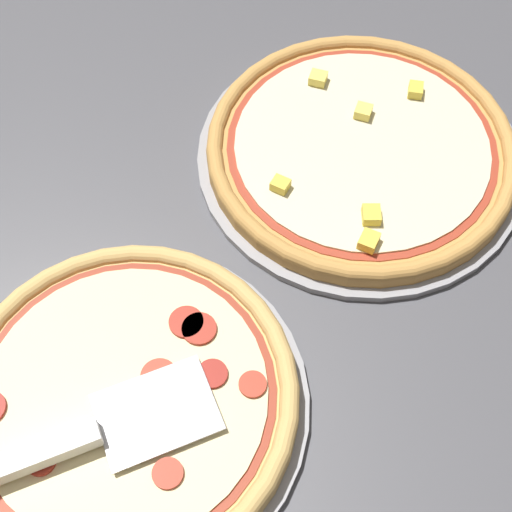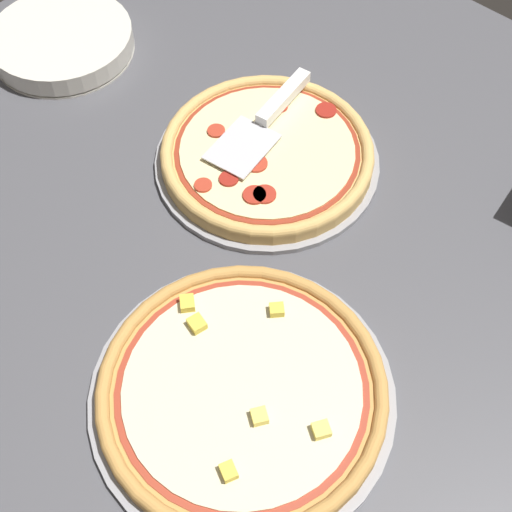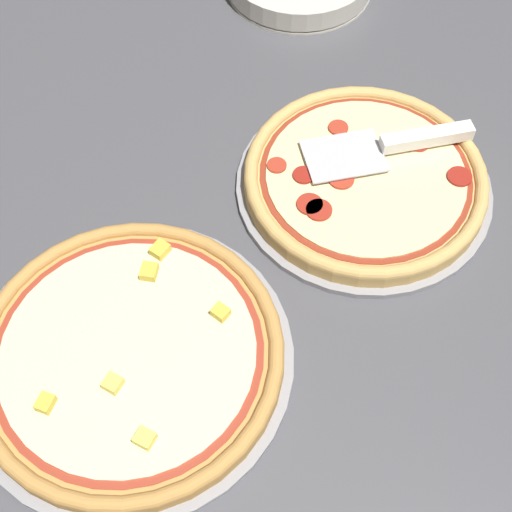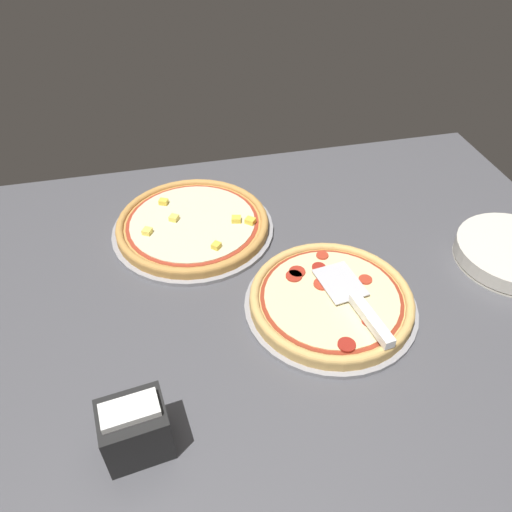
{
  "view_description": "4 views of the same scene",
  "coord_description": "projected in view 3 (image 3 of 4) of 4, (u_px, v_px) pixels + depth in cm",
  "views": [
    {
      "loc": [
        31.54,
        3.86,
        68.82
      ],
      "look_at": [
        -7.38,
        13.27,
        3.0
      ],
      "focal_mm": 50.0,
      "sensor_mm": 36.0,
      "label": 1
    },
    {
      "loc": [
        -45.86,
        55.19,
        87.11
      ],
      "look_at": [
        -7.38,
        13.27,
        3.0
      ],
      "focal_mm": 50.0,
      "sensor_mm": 36.0,
      "label": 2
    },
    {
      "loc": [
        -56.95,
        16.44,
        80.15
      ],
      "look_at": [
        -7.38,
        13.27,
        3.0
      ],
      "focal_mm": 50.0,
      "sensor_mm": 36.0,
      "label": 3
    },
    {
      "loc": [
        -26.16,
        -68.94,
        77.77
      ],
      "look_at": [
        -7.38,
        13.27,
        3.0
      ],
      "focal_mm": 35.0,
      "sensor_mm": 36.0,
      "label": 4
    }
  ],
  "objects": [
    {
      "name": "pizza_back",
      "position": [
        129.0,
        353.0,
        0.85
      ],
      "size": [
        37.43,
        37.43,
        3.24
      ],
      "color": "#C68E47",
      "rests_on": "pizza_pan_back"
    },
    {
      "name": "serving_spatula",
      "position": [
        405.0,
        142.0,
        1.0
      ],
      "size": [
        9.56,
        24.86,
        2.0
      ],
      "color": "silver",
      "rests_on": "pizza_front"
    },
    {
      "name": "pizza_front",
      "position": [
        365.0,
        177.0,
        0.99
      ],
      "size": [
        34.0,
        34.0,
        3.02
      ],
      "color": "#DBAD60",
      "rests_on": "pizza_pan_front"
    },
    {
      "name": "pizza_pan_front",
      "position": [
        363.0,
        187.0,
        1.01
      ],
      "size": [
        36.17,
        36.17,
        1.0
      ],
      "primitive_type": "cylinder",
      "color": "#939399",
      "rests_on": "ground_plane"
    },
    {
      "name": "pizza_pan_back",
      "position": [
        131.0,
        359.0,
        0.87
      ],
      "size": [
        39.82,
        39.82,
        1.0
      ],
      "primitive_type": "cylinder",
      "color": "#939399",
      "rests_on": "ground_plane"
    },
    {
      "name": "ground_plane",
      "position": [
        347.0,
        225.0,
        1.0
      ],
      "size": [
        142.23,
        122.48,
        3.6
      ],
      "primitive_type": "cube",
      "color": "#4C4C51"
    }
  ]
}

